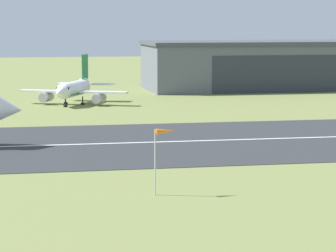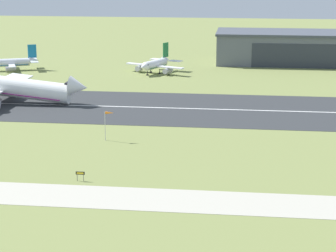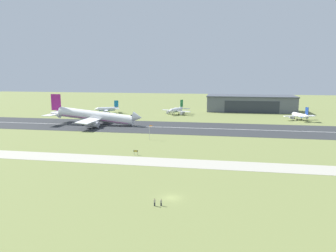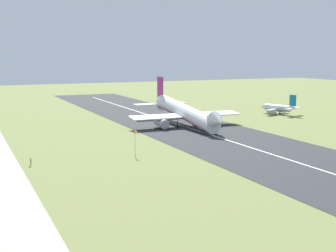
{
  "view_description": "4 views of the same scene",
  "coord_description": "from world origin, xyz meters",
  "views": [
    {
      "loc": [
        -35.57,
        -10.08,
        17.52
      ],
      "look_at": [
        -23.29,
        52.88,
        9.06
      ],
      "focal_mm": 85.0,
      "sensor_mm": 36.0,
      "label": 1
    },
    {
      "loc": [
        10.26,
        -74.07,
        40.7
      ],
      "look_at": [
        -5.97,
        57.89,
        6.45
      ],
      "focal_mm": 70.0,
      "sensor_mm": 36.0,
      "label": 2
    },
    {
      "loc": [
        12.97,
        -76.82,
        31.32
      ],
      "look_at": [
        -11.26,
        58.4,
        8.31
      ],
      "focal_mm": 35.0,
      "sensor_mm": 36.0,
      "label": 3
    },
    {
      "loc": [
        97.74,
        24.05,
        27.79
      ],
      "look_at": [
        -3.37,
        69.61,
        10.54
      ],
      "focal_mm": 50.0,
      "sensor_mm": 36.0,
      "label": 4
    }
  ],
  "objects": [
    {
      "name": "hangar_building",
      "position": [
        31.8,
        188.61,
        6.26
      ],
      "size": [
        68.27,
        26.04,
        12.48
      ],
      "color": "slate",
      "rests_on": "ground_plane"
    },
    {
      "name": "runway_centreline",
      "position": [
        0.0,
        102.62,
        0.07
      ],
      "size": [
        387.65,
        0.7,
        0.01
      ],
      "primitive_type": "cube",
      "color": "silver",
      "rests_on": "runway_strip"
    },
    {
      "name": "runway_strip",
      "position": [
        0.0,
        102.62,
        0.03
      ],
      "size": [
        430.73,
        41.28,
        0.06
      ],
      "primitive_type": "cube",
      "color": "#2B2D30",
      "rests_on": "ground_plane"
    },
    {
      "name": "windsock_pole",
      "position": [
        -20.76,
        67.94,
        6.01
      ],
      "size": [
        2.18,
        0.74,
        6.81
      ],
      "color": "#B7B7BC",
      "rests_on": "ground_plane"
    },
    {
      "name": "airplane_parked_west",
      "position": [
        -22.98,
        158.6,
        3.21
      ],
      "size": [
        22.54,
        20.21,
        10.35
      ],
      "color": "white",
      "rests_on": "ground_plane"
    }
  ]
}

